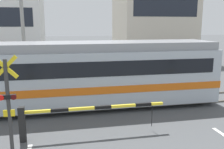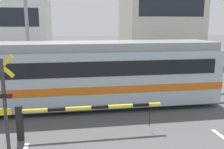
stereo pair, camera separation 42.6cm
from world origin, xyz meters
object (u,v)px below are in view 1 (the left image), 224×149
(crossing_signal_left, at_px, (8,101))
(pedestrian, at_px, (101,68))
(crossing_barrier_near, at_px, (65,115))
(crossing_barrier_far, at_px, (135,75))

(crossing_signal_left, relative_size, pedestrian, 1.75)
(crossing_barrier_near, height_order, pedestrian, pedestrian)
(crossing_signal_left, height_order, pedestrian, crossing_signal_left)
(crossing_barrier_far, distance_m, crossing_signal_left, 9.04)
(crossing_barrier_near, height_order, crossing_signal_left, crossing_signal_left)
(crossing_barrier_near, bearing_deg, crossing_barrier_far, 54.72)
(crossing_barrier_near, distance_m, crossing_signal_left, 1.96)
(crossing_barrier_near, distance_m, crossing_barrier_far, 7.40)
(crossing_barrier_near, relative_size, pedestrian, 2.93)
(crossing_barrier_far, height_order, pedestrian, pedestrian)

